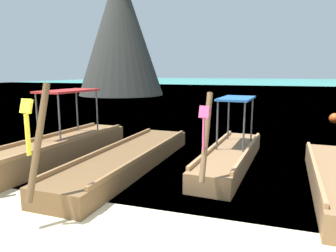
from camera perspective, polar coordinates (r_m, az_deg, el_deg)
name	(u,v)px	position (r m, az deg, el deg)	size (l,w,h in m)	color
sea_water	(259,85)	(65.50, 16.30, 7.18)	(120.00, 120.00, 0.00)	#2DB29E
longtail_boat_orange_ribbon	(54,150)	(9.89, -20.09, -4.08)	(1.59, 6.63, 2.94)	brown
longtail_boat_yellow_ribbon	(128,159)	(8.90, -7.28, -5.98)	(1.55, 7.01, 2.49)	brown
longtail_boat_pink_ribbon	(230,155)	(9.14, 11.26, -5.22)	(1.44, 5.47, 2.26)	olive
karst_rock	(121,32)	(37.01, -8.48, 16.54)	(9.61, 9.61, 14.30)	#383833
mooring_buoy_near	(335,119)	(18.29, 28.10, 1.21)	(0.55, 0.55, 0.55)	#EA5119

